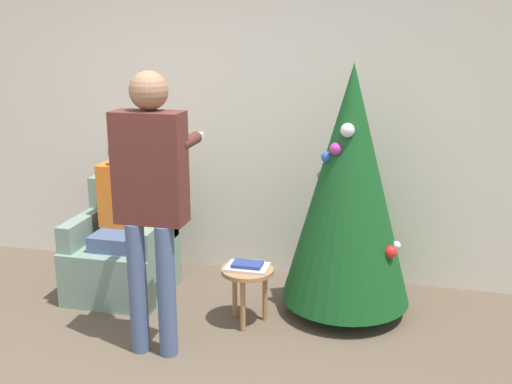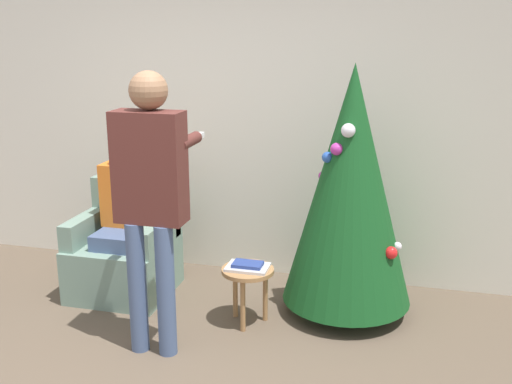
# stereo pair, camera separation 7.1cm
# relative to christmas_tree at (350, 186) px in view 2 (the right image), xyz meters

# --- Properties ---
(wall_back) EXTENTS (8.00, 0.06, 2.70)m
(wall_back) POSITION_rel_christmas_tree_xyz_m (-1.03, 0.63, 0.37)
(wall_back) COLOR silver
(wall_back) RESTS_ON ground_plane
(christmas_tree) EXTENTS (0.95, 0.95, 1.85)m
(christmas_tree) POSITION_rel_christmas_tree_xyz_m (0.00, 0.00, 0.00)
(christmas_tree) COLOR brown
(christmas_tree) RESTS_ON ground_plane
(armchair) EXTENTS (0.74, 0.71, 0.89)m
(armchair) POSITION_rel_christmas_tree_xyz_m (-1.77, -0.07, -0.66)
(armchair) COLOR gray
(armchair) RESTS_ON ground_plane
(person_seated) EXTENTS (0.36, 0.46, 1.25)m
(person_seated) POSITION_rel_christmas_tree_xyz_m (-1.77, -0.09, -0.30)
(person_seated) COLOR #475B84
(person_seated) RESTS_ON ground_plane
(person_standing) EXTENTS (0.46, 0.57, 1.83)m
(person_standing) POSITION_rel_christmas_tree_xyz_m (-1.16, -0.85, 0.14)
(person_standing) COLOR #475B84
(person_standing) RESTS_ON ground_plane
(side_stool) EXTENTS (0.38, 0.38, 0.42)m
(side_stool) POSITION_rel_christmas_tree_xyz_m (-0.67, -0.36, -0.63)
(side_stool) COLOR #A37547
(side_stool) RESTS_ON ground_plane
(laptop) EXTENTS (0.30, 0.21, 0.02)m
(laptop) POSITION_rel_christmas_tree_xyz_m (-0.67, -0.36, -0.55)
(laptop) COLOR silver
(laptop) RESTS_ON side_stool
(book) EXTENTS (0.21, 0.14, 0.02)m
(book) POSITION_rel_christmas_tree_xyz_m (-0.67, -0.36, -0.53)
(book) COLOR navy
(book) RESTS_ON laptop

